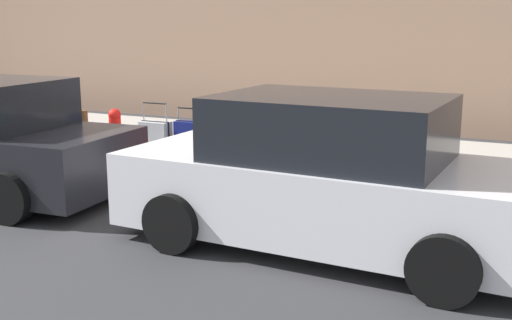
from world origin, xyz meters
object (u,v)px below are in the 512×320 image
Objects in this scene: suitcase_black_1 at (350,159)px; bollard_post at (85,134)px; fire_hydrant at (115,132)px; suitcase_red_5 at (222,151)px; suitcase_navy_6 at (189,143)px; parked_car_white_0 at (330,178)px; suitcase_silver_0 at (388,161)px; suitcase_teal_3 at (285,155)px; suitcase_silver_7 at (156,142)px; suitcase_olive_2 at (320,154)px; suitcase_maroon_4 at (252,153)px.

suitcase_black_1 reaches higher than bollard_post.
fire_hydrant is at bearing -163.79° from bollard_post.
bollard_post is at bearing 5.25° from suitcase_red_5.
parked_car_white_0 reaches higher than suitcase_navy_6.
suitcase_silver_0 is at bearing -174.43° from suitcase_black_1.
suitcase_black_1 reaches higher than suitcase_silver_0.
fire_hydrant is at bearing 0.10° from suitcase_black_1.
suitcase_black_1 is at bearing 5.57° from suitcase_silver_0.
suitcase_black_1 reaches higher than suitcase_red_5.
suitcase_teal_3 is at bearing -57.62° from parked_car_white_0.
parked_car_white_0 is at bearing 148.99° from suitcase_silver_7.
suitcase_silver_7 is (2.24, 0.06, 0.02)m from suitcase_teal_3.
bollard_post is at bearing -22.61° from parked_car_white_0.
suitcase_olive_2 is at bearing 179.01° from suitcase_red_5.
suitcase_teal_3 is (1.00, -0.03, -0.04)m from suitcase_black_1.
suitcase_silver_0 is at bearing 179.54° from suitcase_red_5.
suitcase_red_5 is at bearing -174.92° from suitcase_silver_7.
suitcase_teal_3 is at bearing -179.34° from fire_hydrant.
suitcase_maroon_4 is 1.13m from suitcase_navy_6.
suitcase_maroon_4 is at bearing 3.52° from suitcase_teal_3.
parked_car_white_0 is (-1.44, 2.28, 0.31)m from suitcase_teal_3.
parked_car_white_0 is (-0.91, 2.29, 0.25)m from suitcase_olive_2.
suitcase_maroon_4 is 0.80× the size of fire_hydrant.
suitcase_teal_3 reaches higher than fire_hydrant.
suitcase_silver_0 is 0.20× the size of parked_car_white_0.
fire_hydrant is at bearing 0.66° from suitcase_teal_3.
bollard_post is (0.52, 0.15, -0.04)m from fire_hydrant.
suitcase_navy_6 is 0.94× the size of suitcase_silver_7.
suitcase_black_1 is 2.08m from suitcase_red_5.
suitcase_black_1 is 1.00× the size of suitcase_olive_2.
suitcase_black_1 is 4.06m from fire_hydrant.
suitcase_silver_7 reaches higher than suitcase_olive_2.
suitcase_red_5 is at bearing -8.04° from suitcase_maroon_4.
suitcase_silver_0 is at bearing -178.74° from suitcase_silver_7.
suitcase_olive_2 is at bearing -178.30° from suitcase_teal_3.
suitcase_red_5 is 0.78× the size of bollard_post.
bollard_post is (4.11, 0.20, 0.03)m from suitcase_olive_2.
suitcase_black_1 is (0.53, 0.05, -0.00)m from suitcase_silver_0.
suitcase_navy_6 reaches higher than suitcase_teal_3.
parked_car_white_0 is (0.08, 2.30, 0.27)m from suitcase_silver_0.
suitcase_black_1 is 0.47m from suitcase_olive_2.
suitcase_black_1 reaches higher than suitcase_teal_3.
suitcase_black_1 is 2.31m from parked_car_white_0.
suitcase_silver_7 reaches higher than suitcase_red_5.
suitcase_olive_2 reaches higher than suitcase_red_5.
suitcase_red_5 is 0.59m from suitcase_navy_6.
suitcase_red_5 is 1.17m from suitcase_silver_7.
suitcase_red_5 is 0.66× the size of suitcase_navy_6.
suitcase_olive_2 is 2.78m from suitcase_silver_7.
suitcase_silver_0 is 1.37× the size of suitcase_maroon_4.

